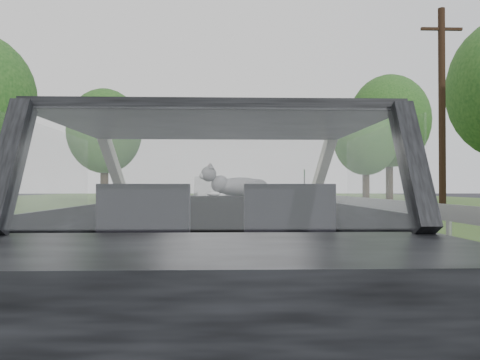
{
  "coord_description": "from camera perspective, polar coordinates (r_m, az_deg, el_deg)",
  "views": [
    {
      "loc": [
        0.04,
        -2.98,
        1.07
      ],
      "look_at": [
        0.16,
        0.59,
        1.13
      ],
      "focal_mm": 35.0,
      "sensor_mm": 36.0,
      "label": 1
    }
  ],
  "objects": [
    {
      "name": "steering_wheel",
      "position": [
        3.34,
        -9.5,
        -3.45
      ],
      "size": [
        0.36,
        0.36,
        0.04
      ],
      "primitive_type": "torus",
      "color": "black",
      "rests_on": "dashboard"
    },
    {
      "name": "other_car",
      "position": [
        25.68,
        -3.64,
        -1.38
      ],
      "size": [
        2.22,
        5.07,
        1.64
      ],
      "primitive_type": "imported",
      "rotation": [
        0.0,
        0.0,
        0.05
      ],
      "color": "silver",
      "rests_on": "ground"
    },
    {
      "name": "tree_3",
      "position": [
        38.58,
        17.74,
        4.75
      ],
      "size": [
        6.68,
        6.68,
        9.57
      ],
      "primitive_type": null,
      "rotation": [
        0.0,
        0.0,
        0.06
      ],
      "color": "#164017",
      "rests_on": "ground"
    },
    {
      "name": "driver_seat",
      "position": [
        2.73,
        -11.22,
        -4.88
      ],
      "size": [
        0.5,
        0.72,
        0.42
      ],
      "primitive_type": "cube",
      "color": "black",
      "rests_on": "subject_car"
    },
    {
      "name": "utility_pole",
      "position": [
        18.27,
        23.41,
        7.59
      ],
      "size": [
        0.25,
        0.25,
        7.44
      ],
      "primitive_type": "cylinder",
      "rotation": [
        0.0,
        0.0,
        -0.02
      ],
      "color": "black",
      "rests_on": "ground"
    },
    {
      "name": "ground",
      "position": [
        3.17,
        -2.7,
        -20.63
      ],
      "size": [
        140.0,
        140.0,
        0.0
      ],
      "primitive_type": "plane",
      "color": "#3A3A44",
      "rests_on": "ground"
    },
    {
      "name": "tree_6",
      "position": [
        30.65,
        -16.19,
        3.79
      ],
      "size": [
        5.63,
        5.63,
        7.03
      ],
      "primitive_type": null,
      "rotation": [
        0.0,
        0.0,
        0.25
      ],
      "color": "#164017",
      "rests_on": "ground"
    },
    {
      "name": "guardrail",
      "position": [
        13.67,
        16.27,
        -2.85
      ],
      "size": [
        0.05,
        90.0,
        0.32
      ],
      "primitive_type": "cube",
      "color": "gray",
      "rests_on": "ground"
    },
    {
      "name": "tree_2",
      "position": [
        34.72,
        15.09,
        3.21
      ],
      "size": [
        5.89,
        5.89,
        6.99
      ],
      "primitive_type": null,
      "rotation": [
        0.0,
        0.0,
        0.34
      ],
      "color": "#164017",
      "rests_on": "ground"
    },
    {
      "name": "dashboard",
      "position": [
        3.61,
        -2.56,
        -4.37
      ],
      "size": [
        1.58,
        0.45,
        0.3
      ],
      "primitive_type": "cube",
      "color": "black",
      "rests_on": "subject_car"
    },
    {
      "name": "highway_sign",
      "position": [
        31.36,
        7.86,
        -0.74
      ],
      "size": [
        0.27,
        0.89,
        2.22
      ],
      "primitive_type": "cube",
      "rotation": [
        0.0,
        0.0,
        -0.21
      ],
      "color": "#16461D",
      "rests_on": "ground"
    },
    {
      "name": "subject_car",
      "position": [
        3.0,
        -2.69,
        -7.5
      ],
      "size": [
        1.8,
        4.0,
        1.45
      ],
      "primitive_type": "cube",
      "color": "black",
      "rests_on": "ground"
    },
    {
      "name": "passenger_seat",
      "position": [
        2.72,
        5.7,
        -4.91
      ],
      "size": [
        0.5,
        0.72,
        0.42
      ],
      "primitive_type": "cube",
      "color": "black",
      "rests_on": "subject_car"
    },
    {
      "name": "cat",
      "position": [
        3.61,
        0.12,
        -0.68
      ],
      "size": [
        0.59,
        0.31,
        0.25
      ],
      "primitive_type": "ellipsoid",
      "rotation": [
        0.0,
        0.0,
        0.25
      ],
      "color": "gray",
      "rests_on": "dashboard"
    }
  ]
}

